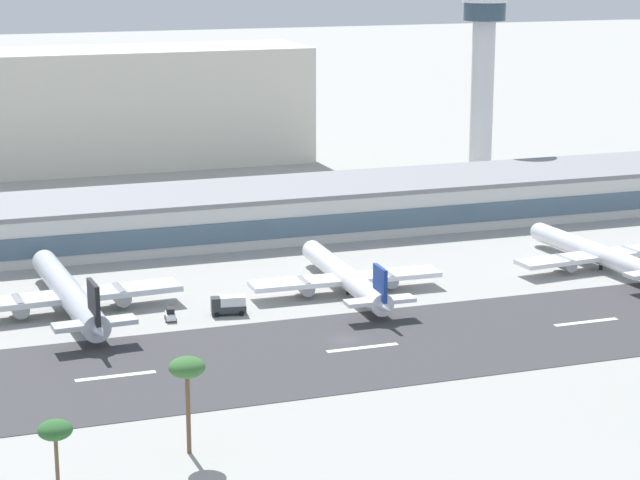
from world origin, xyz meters
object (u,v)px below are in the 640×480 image
Objects in this scene: airliner_red_tail_gate_2 at (601,255)px; service_box_truck_1 at (228,305)px; service_baggage_tug_0 at (170,314)px; palm_tree_3 at (55,432)px; distant_hotel_block at (66,110)px; palm_tree_1 at (187,370)px; terminal_building at (280,209)px; airliner_navy_tail_gate_1 at (348,278)px; airliner_black_tail_gate_0 at (71,295)px; control_tower at (483,72)px.

airliner_red_tail_gate_2 is 7.04× the size of service_box_truck_1.
palm_tree_3 is at bearing 164.64° from service_baggage_tug_0.
distant_hotel_block is at bearing 6.15° from service_baggage_tug_0.
airliner_red_tail_gate_2 is at bearing 31.66° from palm_tree_1.
palm_tree_1 is (-46.43, -110.17, 5.86)m from terminal_building.
airliner_red_tail_gate_2 is at bearing -89.03° from airliner_navy_tail_gate_1.
airliner_black_tail_gate_0 is 74.29m from palm_tree_3.
airliner_black_tail_gate_0 is at bearing -144.37° from control_tower.
service_baggage_tug_0 is at bearing -91.31° from distant_hotel_block.
palm_tree_3 is (-17.43, -9.33, -2.10)m from palm_tree_1.
palm_tree_3 reaches higher than airliner_navy_tail_gate_1.
service_box_truck_1 is (6.73, -150.85, -14.83)m from distant_hotel_block.
palm_tree_3 reaches higher than service_baggage_tug_0.
distant_hotel_block is 3.05× the size of airliner_navy_tail_gate_1.
distant_hotel_block is at bearing 152.02° from control_tower.
service_box_truck_1 is (-96.09, -96.22, -27.35)m from control_tower.
palm_tree_1 is at bearing 28.17° from palm_tree_3.
palm_tree_3 is (-133.32, -160.44, -20.18)m from control_tower.
terminal_building is 60.43× the size of service_baggage_tug_0.
terminal_building is 71.28m from airliner_red_tail_gate_2.
palm_tree_1 reaches higher than service_baggage_tug_0.
control_tower is at bearing -37.13° from airliner_navy_tail_gate_1.
service_box_truck_1 is at bearing 102.83° from airliner_navy_tail_gate_1.
airliner_navy_tail_gate_1 is (-2.80, -50.40, -2.18)m from terminal_building.
terminal_building is 4.22× the size of control_tower.
distant_hotel_block is 151.73m from service_box_truck_1.
control_tower is 4.70× the size of palm_tree_3.
palm_tree_1 is (5.87, -63.84, 7.63)m from airliner_black_tail_gate_0.
distant_hotel_block reaches higher than palm_tree_3.
palm_tree_1 is at bearing -127.49° from control_tower.
control_tower is at bearing 52.51° from palm_tree_1.
airliner_black_tail_gate_0 is 1.16× the size of airliner_red_tail_gate_2.
control_tower is 138.71m from service_box_truck_1.
palm_tree_3 is (-113.98, -68.88, 6.01)m from airliner_red_tail_gate_2.
service_baggage_tug_0 is at bearing 99.25° from airliner_navy_tail_gate_1.
distant_hotel_block is 40.91× the size of service_baggage_tug_0.
airliner_navy_tail_gate_1 is at bearing -93.18° from terminal_building.
airliner_red_tail_gate_2 is 87.06m from service_baggage_tug_0.
palm_tree_3 is at bearing 167.32° from airliner_black_tail_gate_0.
control_tower is 3.81× the size of palm_tree_1.
airliner_red_tail_gate_2 is (83.48, -146.19, -13.66)m from distant_hotel_block.
terminal_building reaches higher than palm_tree_3.
control_tower is at bearing 50.27° from palm_tree_3.
control_tower is 1.09× the size of airliner_red_tail_gate_2.
terminal_building is 84.11m from control_tower.
control_tower reaches higher than service_baggage_tug_0.
palm_tree_3 reaches higher than airliner_red_tail_gate_2.
distant_hotel_block is 206.23m from palm_tree_1.
control_tower is 97.17m from airliner_red_tail_gate_2.
terminal_building is 119.70m from palm_tree_1.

